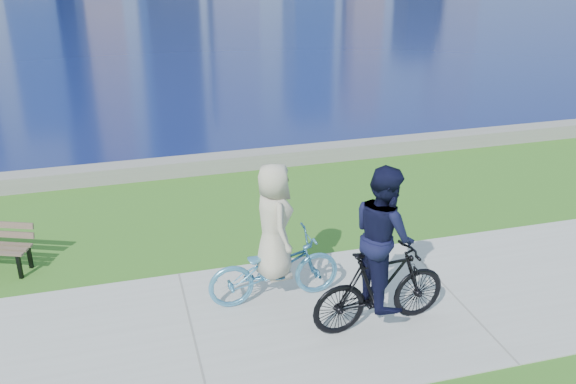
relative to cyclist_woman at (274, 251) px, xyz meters
name	(u,v)px	position (x,y,z in m)	size (l,w,h in m)	color
ground	(194,337)	(-1.32, -0.62, -0.83)	(320.00, 320.00, 0.00)	#2F671B
concrete_path	(194,337)	(-1.32, -0.62, -0.82)	(80.00, 3.50, 0.02)	#AAABA5
seawall	(155,169)	(-1.32, 5.58, -0.66)	(90.00, 0.50, 0.35)	gray
cyclist_woman	(274,251)	(0.00, 0.00, 0.00)	(0.77, 2.04, 2.19)	#4F97C0
cyclist_man	(382,262)	(1.25, -1.05, 0.20)	(0.82, 2.06, 2.42)	black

